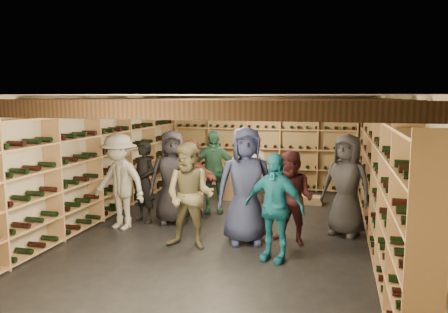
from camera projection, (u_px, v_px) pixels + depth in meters
ground at (226, 231)px, 7.79m from camera, size 8.00×8.00×0.00m
walls at (226, 165)px, 7.62m from camera, size 5.52×8.02×2.40m
ceiling at (226, 95)px, 7.46m from camera, size 5.50×8.00×0.01m
ceiling_joists at (226, 104)px, 7.48m from camera, size 5.40×7.12×0.18m
wine_rack_left at (95, 166)px, 8.28m from camera, size 0.32×7.50×2.15m
wine_rack_right at (381, 179)px, 7.00m from camera, size 0.32×7.50×2.15m
wine_rack_back at (262, 147)px, 11.31m from camera, size 4.70×0.30×2.15m
crate_stack_left at (191, 197)px, 9.27m from camera, size 0.58×0.47×0.51m
crate_stack_right at (234, 185)px, 10.12m from camera, size 0.51×0.34×0.68m
crate_loose at (311, 200)px, 9.75m from camera, size 0.51×0.34×0.17m
person_0 at (172, 177)px, 8.18m from camera, size 0.99×0.80×1.76m
person_1 at (144, 182)px, 8.26m from camera, size 0.67×0.57×1.55m
person_2 at (190, 196)px, 6.82m from camera, size 0.84×0.67×1.68m
person_4 at (274, 207)px, 6.32m from camera, size 1.00×0.64×1.58m
person_5 at (190, 178)px, 8.66m from camera, size 1.51×0.90×1.55m
person_6 at (246, 186)px, 7.05m from camera, size 1.08×0.87×1.91m
person_7 at (253, 176)px, 8.58m from camera, size 0.69×0.54×1.68m
person_8 at (292, 198)px, 7.03m from camera, size 0.89×0.80×1.52m
person_9 at (119, 182)px, 7.84m from camera, size 1.25×0.91×1.73m
person_10 at (213, 172)px, 8.95m from camera, size 1.07×0.67×1.70m
person_12 at (346, 185)px, 7.47m from camera, size 1.01×0.85×1.75m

